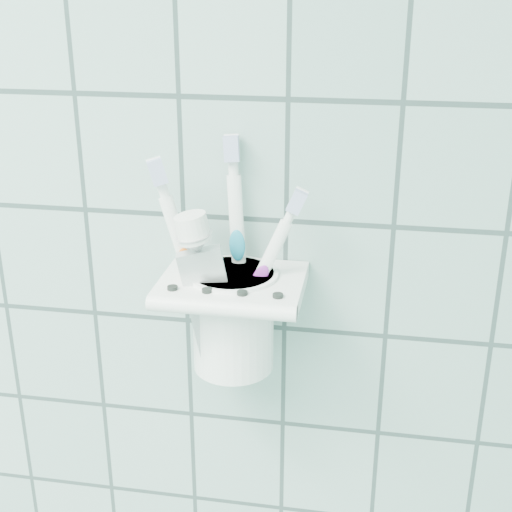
{
  "coord_description": "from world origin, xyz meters",
  "views": [
    {
      "loc": [
        0.77,
        0.58,
        1.58
      ],
      "look_at": [
        0.68,
        1.1,
        1.37
      ],
      "focal_mm": 50.0,
      "sensor_mm": 36.0,
      "label": 1
    }
  ],
  "objects_px": {
    "cup": "(233,316)",
    "toothbrush_orange": "(219,268)",
    "toothbrush_blue": "(243,250)",
    "toothpaste_tube": "(223,280)",
    "toothbrush_pink": "(215,262)",
    "holder_bracket": "(233,286)"
  },
  "relations": [
    {
      "from": "holder_bracket",
      "to": "toothbrush_blue",
      "type": "distance_m",
      "value": 0.03
    },
    {
      "from": "holder_bracket",
      "to": "toothbrush_pink",
      "type": "relative_size",
      "value": 0.64
    },
    {
      "from": "cup",
      "to": "toothbrush_pink",
      "type": "relative_size",
      "value": 0.49
    },
    {
      "from": "cup",
      "to": "toothbrush_orange",
      "type": "height_order",
      "value": "toothbrush_orange"
    },
    {
      "from": "toothbrush_blue",
      "to": "toothpaste_tube",
      "type": "relative_size",
      "value": 1.32
    },
    {
      "from": "toothbrush_pink",
      "to": "toothpaste_tube",
      "type": "xyz_separation_m",
      "value": [
        0.01,
        -0.01,
        -0.01
      ]
    },
    {
      "from": "toothbrush_blue",
      "to": "toothbrush_pink",
      "type": "bearing_deg",
      "value": -139.31
    },
    {
      "from": "holder_bracket",
      "to": "cup",
      "type": "relative_size",
      "value": 1.32
    },
    {
      "from": "cup",
      "to": "toothpaste_tube",
      "type": "relative_size",
      "value": 0.62
    },
    {
      "from": "cup",
      "to": "toothbrush_orange",
      "type": "distance_m",
      "value": 0.05
    },
    {
      "from": "toothbrush_orange",
      "to": "cup",
      "type": "bearing_deg",
      "value": 13.47
    },
    {
      "from": "toothbrush_pink",
      "to": "toothbrush_orange",
      "type": "distance_m",
      "value": 0.01
    },
    {
      "from": "toothbrush_blue",
      "to": "holder_bracket",
      "type": "bearing_deg",
      "value": -112.71
    },
    {
      "from": "holder_bracket",
      "to": "toothbrush_orange",
      "type": "xyz_separation_m",
      "value": [
        -0.01,
        0.0,
        0.02
      ]
    },
    {
      "from": "holder_bracket",
      "to": "toothbrush_blue",
      "type": "bearing_deg",
      "value": 73.4
    },
    {
      "from": "toothbrush_pink",
      "to": "holder_bracket",
      "type": "bearing_deg",
      "value": -12.51
    },
    {
      "from": "toothpaste_tube",
      "to": "cup",
      "type": "bearing_deg",
      "value": 59.08
    },
    {
      "from": "toothbrush_pink",
      "to": "toothpaste_tube",
      "type": "distance_m",
      "value": 0.02
    },
    {
      "from": "toothbrush_pink",
      "to": "toothpaste_tube",
      "type": "height_order",
      "value": "toothbrush_pink"
    },
    {
      "from": "holder_bracket",
      "to": "toothbrush_pink",
      "type": "xyz_separation_m",
      "value": [
        -0.02,
        -0.0,
        0.02
      ]
    },
    {
      "from": "holder_bracket",
      "to": "toothbrush_orange",
      "type": "bearing_deg",
      "value": 175.04
    },
    {
      "from": "toothpaste_tube",
      "to": "toothbrush_blue",
      "type": "bearing_deg",
      "value": 55.35
    }
  ]
}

